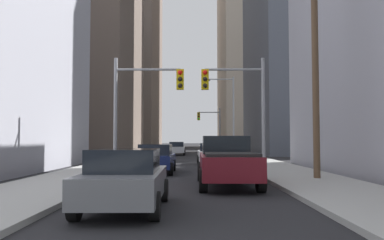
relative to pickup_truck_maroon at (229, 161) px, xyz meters
name	(u,v)px	position (x,y,z in m)	size (l,w,h in m)	color
sidewalk_left	(155,152)	(-6.50, 37.76, -0.86)	(3.61, 160.00, 0.15)	#9E9E99
sidewalk_right	(230,152)	(3.56, 37.76, -0.86)	(3.61, 160.00, 0.15)	#9E9E99
pickup_truck_maroon	(229,161)	(0.00, 0.00, 0.00)	(2.20, 5.42, 1.90)	maroon
sedan_grey	(127,179)	(-2.99, -5.12, -0.16)	(1.95, 4.22, 1.52)	slate
sedan_navy	(157,158)	(-3.23, 5.57, -0.16)	(1.95, 4.24, 1.52)	#141E4C
sedan_white	(213,154)	(0.01, 12.66, -0.16)	(1.95, 4.21, 1.52)	white
sedan_silver	(178,148)	(-3.09, 29.50, -0.16)	(1.95, 4.22, 1.52)	#B7BABF
traffic_signal_near_left	(147,96)	(-3.76, 5.15, 3.10)	(3.63, 0.44, 6.00)	gray
traffic_signal_near_right	(238,96)	(0.97, 5.15, 3.09)	(3.30, 0.44, 6.00)	gray
traffic_signal_far_right	(212,123)	(1.07, 36.51, 3.08)	(3.09, 0.44, 6.00)	gray
utility_pole_right	(317,64)	(3.92, 1.55, 4.06)	(2.20, 0.28, 9.44)	brown
street_lamp_right	(230,109)	(2.00, 20.49, 3.64)	(2.75, 0.32, 7.50)	gray
building_left_mid_office	(68,62)	(-18.82, 38.86, 11.72)	(18.79, 21.80, 25.30)	#66564C
building_left_far_tower	(128,2)	(-17.32, 78.77, 34.49)	(15.27, 28.27, 70.84)	#66564C
building_right_mid_block	(313,19)	(14.43, 35.85, 16.73)	(15.37, 20.47, 35.32)	#4C515B
building_right_far_highrise	(264,38)	(15.57, 77.00, 25.18)	(19.92, 28.03, 52.23)	#B7A893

